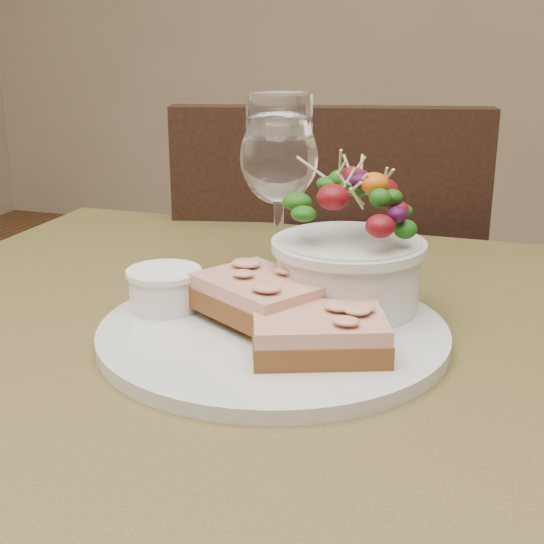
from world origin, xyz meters
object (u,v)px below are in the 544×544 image
(salad_bowl, at_px, (349,242))
(chair_far, at_px, (323,449))
(ramekin, at_px, (164,287))
(dinner_plate, at_px, (273,332))
(sandwich_front, at_px, (319,334))
(wine_glass, at_px, (279,163))
(sandwich_back, at_px, (260,296))
(cafe_table, at_px, (252,461))

(salad_bowl, bearing_deg, chair_far, 105.69)
(ramekin, distance_m, salad_bowl, 0.17)
(dinner_plate, bearing_deg, sandwich_front, -37.89)
(wine_glass, bearing_deg, chair_far, 97.45)
(chair_far, height_order, dinner_plate, chair_far)
(sandwich_back, xyz_separation_m, ramekin, (-0.09, 0.00, -0.00))
(chair_far, bearing_deg, dinner_plate, 85.55)
(sandwich_back, height_order, wine_glass, wine_glass)
(cafe_table, distance_m, wine_glass, 0.28)
(chair_far, relative_size, wine_glass, 5.14)
(chair_far, bearing_deg, wine_glass, 83.57)
(ramekin, relative_size, wine_glass, 0.35)
(chair_far, relative_size, dinner_plate, 3.09)
(cafe_table, height_order, wine_glass, wine_glass)
(cafe_table, distance_m, chair_far, 0.71)
(cafe_table, relative_size, salad_bowl, 6.30)
(salad_bowl, bearing_deg, sandwich_front, -89.24)
(cafe_table, bearing_deg, sandwich_front, -8.99)
(sandwich_back, height_order, salad_bowl, salad_bowl)
(sandwich_front, bearing_deg, salad_bowl, 69.94)
(salad_bowl, relative_size, wine_glass, 0.73)
(sandwich_front, relative_size, sandwich_back, 0.94)
(cafe_table, distance_m, sandwich_front, 0.14)
(dinner_plate, height_order, salad_bowl, salad_bowl)
(sandwich_front, distance_m, wine_glass, 0.22)
(cafe_table, bearing_deg, sandwich_back, 97.16)
(dinner_plate, relative_size, ramekin, 4.76)
(sandwich_back, bearing_deg, sandwich_front, -3.91)
(cafe_table, xyz_separation_m, dinner_plate, (0.01, 0.03, 0.11))
(cafe_table, height_order, ramekin, ramekin)
(sandwich_back, distance_m, wine_glass, 0.16)
(sandwich_front, height_order, sandwich_back, sandwich_back)
(dinner_plate, distance_m, sandwich_back, 0.03)
(sandwich_front, distance_m, ramekin, 0.16)
(sandwich_back, bearing_deg, salad_bowl, 75.19)
(sandwich_front, relative_size, ramekin, 1.99)
(cafe_table, bearing_deg, salad_bowl, 58.80)
(dinner_plate, distance_m, sandwich_front, 0.07)
(cafe_table, relative_size, dinner_plate, 2.75)
(dinner_plate, height_order, ramekin, ramekin)
(cafe_table, relative_size, ramekin, 13.09)
(wine_glass, bearing_deg, salad_bowl, -39.22)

